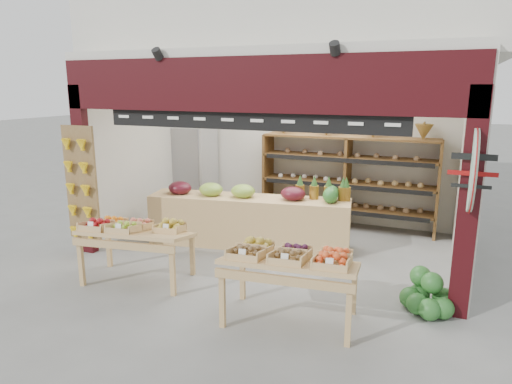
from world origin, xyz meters
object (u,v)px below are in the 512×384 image
(back_shelving, at_px, (348,165))
(refrigerator, at_px, (195,167))
(mid_counter, at_px, (248,219))
(display_table_right, at_px, (291,259))
(display_table_left, at_px, (131,230))
(cardboard_stack, at_px, (206,220))
(watermelon_pile, at_px, (427,296))

(back_shelving, distance_m, refrigerator, 3.21)
(mid_counter, distance_m, display_table_right, 2.61)
(display_table_left, bearing_deg, back_shelving, 58.48)
(cardboard_stack, height_order, watermelon_pile, cardboard_stack)
(cardboard_stack, bearing_deg, watermelon_pile, -22.99)
(mid_counter, bearing_deg, refrigerator, 141.34)
(display_table_left, distance_m, watermelon_pile, 3.90)
(mid_counter, bearing_deg, display_table_left, -116.04)
(refrigerator, relative_size, watermelon_pile, 2.97)
(display_table_left, bearing_deg, refrigerator, 106.13)
(cardboard_stack, relative_size, watermelon_pile, 1.59)
(display_table_left, relative_size, display_table_right, 0.98)
(cardboard_stack, bearing_deg, display_table_right, -45.35)
(cardboard_stack, relative_size, display_table_right, 0.65)
(back_shelving, xyz_separation_m, display_table_left, (-2.21, -3.60, -0.47))
(display_table_left, bearing_deg, watermelon_pile, 8.83)
(back_shelving, xyz_separation_m, display_table_right, (0.18, -3.85, -0.43))
(watermelon_pile, bearing_deg, back_shelving, 118.26)
(mid_counter, bearing_deg, watermelon_pile, -24.05)
(refrigerator, height_order, mid_counter, refrigerator)
(refrigerator, relative_size, cardboard_stack, 1.87)
(display_table_right, distance_m, watermelon_pile, 1.76)
(back_shelving, bearing_deg, refrigerator, -176.73)
(back_shelving, height_order, display_table_left, back_shelving)
(cardboard_stack, relative_size, mid_counter, 0.30)
(display_table_left, xyz_separation_m, watermelon_pile, (3.82, 0.59, -0.53))
(display_table_left, height_order, watermelon_pile, display_table_left)
(refrigerator, bearing_deg, mid_counter, -39.69)
(mid_counter, bearing_deg, back_shelving, 53.10)
(back_shelving, xyz_separation_m, watermelon_pile, (1.61, -3.00, -1.00))
(back_shelving, bearing_deg, cardboard_stack, -149.61)
(mid_counter, distance_m, display_table_left, 2.11)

